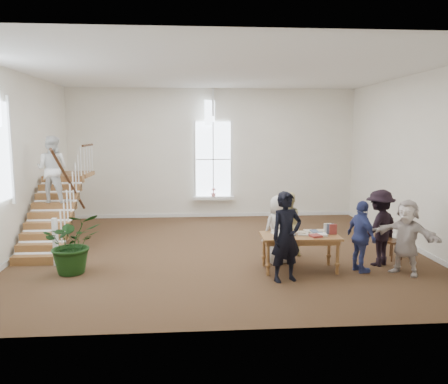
{
  "coord_description": "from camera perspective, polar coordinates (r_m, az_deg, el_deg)",
  "views": [
    {
      "loc": [
        -0.75,
        -10.85,
        3.07
      ],
      "look_at": [
        0.08,
        0.4,
        1.46
      ],
      "focal_mm": 35.0,
      "sensor_mm": 36.0,
      "label": 1
    }
  ],
  "objects": [
    {
      "name": "room_shell",
      "position": [
        15.49,
        -1.4,
        -1.82
      ],
      "size": [
        10.49,
        10.0,
        10.0
      ],
      "color": "silver",
      "rests_on": "ground"
    },
    {
      "name": "library_table",
      "position": [
        9.75,
        9.98,
        -6.02
      ],
      "size": [
        1.71,
        0.89,
        0.86
      ],
      "rotation": [
        0.0,
        0.0,
        -0.03
      ],
      "color": "brown",
      "rests_on": "ground"
    },
    {
      "name": "woman_cluster_c",
      "position": [
        10.12,
        22.69,
        -5.45
      ],
      "size": [
        1.38,
        1.42,
        1.62
      ],
      "primitive_type": "imported",
      "rotation": [
        0.0,
        0.0,
        5.47
      ],
      "color": "silver",
      "rests_on": "ground"
    },
    {
      "name": "staircase",
      "position": [
        12.23,
        -21.29,
        0.74
      ],
      "size": [
        1.1,
        4.1,
        2.92
      ],
      "color": "brown",
      "rests_on": "ground"
    },
    {
      "name": "ground",
      "position": [
        11.3,
        -0.27,
        -7.66
      ],
      "size": [
        10.0,
        10.0,
        0.0
      ],
      "primitive_type": "plane",
      "color": "#44291A",
      "rests_on": "ground"
    },
    {
      "name": "floor_plant",
      "position": [
        9.99,
        -19.16,
        -6.3
      ],
      "size": [
        1.49,
        1.4,
        1.32
      ],
      "primitive_type": "imported",
      "rotation": [
        0.0,
        0.0,
        0.38
      ],
      "color": "#143410",
      "rests_on": "ground"
    },
    {
      "name": "person_yellow",
      "position": [
        10.76,
        8.22,
        -4.22
      ],
      "size": [
        0.94,
        0.84,
        1.58
      ],
      "primitive_type": "imported",
      "rotation": [
        0.0,
        0.0,
        3.53
      ],
      "color": "beige",
      "rests_on": "ground"
    },
    {
      "name": "police_officer",
      "position": [
        8.98,
        8.13,
        -5.8
      ],
      "size": [
        0.78,
        0.62,
        1.85
      ],
      "primitive_type": "imported",
      "rotation": [
        0.0,
        0.0,
        0.31
      ],
      "color": "black",
      "rests_on": "ground"
    },
    {
      "name": "woman_cluster_b",
      "position": [
        10.55,
        19.66,
        -4.41
      ],
      "size": [
        1.29,
        1.17,
        1.74
      ],
      "primitive_type": "imported",
      "rotation": [
        0.0,
        0.0,
        3.74
      ],
      "color": "black",
      "rests_on": "ground"
    },
    {
      "name": "woman_cluster_a",
      "position": [
        9.93,
        17.5,
        -5.58
      ],
      "size": [
        0.59,
        0.98,
        1.57
      ],
      "primitive_type": "imported",
      "rotation": [
        0.0,
        0.0,
        1.81
      ],
      "color": "navy",
      "rests_on": "ground"
    },
    {
      "name": "elderly_woman",
      "position": [
        10.22,
        7.17,
        -4.85
      ],
      "size": [
        0.89,
        0.72,
        1.58
      ],
      "primitive_type": "imported",
      "rotation": [
        0.0,
        0.0,
        3.46
      ],
      "color": "beige",
      "rests_on": "ground"
    },
    {
      "name": "side_chair",
      "position": [
        11.25,
        20.78,
        -5.48
      ],
      "size": [
        0.54,
        0.54,
        0.95
      ],
      "rotation": [
        0.0,
        0.0,
        0.41
      ],
      "color": "#381B0F",
      "rests_on": "ground"
    }
  ]
}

